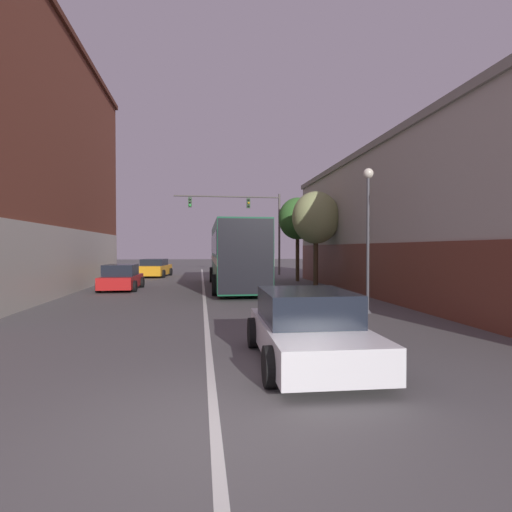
{
  "coord_description": "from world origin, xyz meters",
  "views": [
    {
      "loc": [
        -0.18,
        -4.82,
        2.21
      ],
      "look_at": [
        2.71,
        15.78,
        1.83
      ],
      "focal_mm": 28.0,
      "sensor_mm": 36.0,
      "label": 1
    }
  ],
  "objects_px": {
    "parked_car_left_near": "(155,268)",
    "street_tree_near": "(316,218)",
    "street_lamp": "(368,223)",
    "parked_car_left_mid": "(121,278)",
    "hatchback_foreground": "(308,328)",
    "street_tree_far": "(298,219)",
    "bus": "(235,253)",
    "traffic_signal_gantry": "(249,216)"
  },
  "relations": [
    {
      "from": "parked_car_left_near",
      "to": "street_tree_near",
      "type": "xyz_separation_m",
      "value": [
        10.14,
        -10.01,
        3.3
      ]
    },
    {
      "from": "parked_car_left_near",
      "to": "street_lamp",
      "type": "relative_size",
      "value": 0.9
    },
    {
      "from": "parked_car_left_near",
      "to": "street_lamp",
      "type": "distance_m",
      "value": 21.53
    },
    {
      "from": "parked_car_left_near",
      "to": "street_tree_near",
      "type": "bearing_deg",
      "value": -127.18
    },
    {
      "from": "parked_car_left_near",
      "to": "parked_car_left_mid",
      "type": "height_order",
      "value": "parked_car_left_near"
    },
    {
      "from": "hatchback_foreground",
      "to": "street_lamp",
      "type": "xyz_separation_m",
      "value": [
        3.59,
        5.4,
        2.42
      ]
    },
    {
      "from": "street_lamp",
      "to": "street_tree_far",
      "type": "xyz_separation_m",
      "value": [
        0.86,
        13.44,
        1.15
      ]
    },
    {
      "from": "street_lamp",
      "to": "street_tree_far",
      "type": "distance_m",
      "value": 13.52
    },
    {
      "from": "hatchback_foreground",
      "to": "street_tree_far",
      "type": "bearing_deg",
      "value": -11.88
    },
    {
      "from": "street_lamp",
      "to": "parked_car_left_mid",
      "type": "bearing_deg",
      "value": 137.23
    },
    {
      "from": "bus",
      "to": "street_tree_far",
      "type": "xyz_separation_m",
      "value": [
        4.59,
        3.88,
        2.24
      ]
    },
    {
      "from": "bus",
      "to": "hatchback_foreground",
      "type": "bearing_deg",
      "value": -178.95
    },
    {
      "from": "parked_car_left_mid",
      "to": "traffic_signal_gantry",
      "type": "xyz_separation_m",
      "value": [
        8.24,
        11.15,
        4.34
      ]
    },
    {
      "from": "parked_car_left_mid",
      "to": "traffic_signal_gantry",
      "type": "bearing_deg",
      "value": -35.62
    },
    {
      "from": "bus",
      "to": "traffic_signal_gantry",
      "type": "bearing_deg",
      "value": -10.53
    },
    {
      "from": "traffic_signal_gantry",
      "to": "street_tree_far",
      "type": "bearing_deg",
      "value": -69.97
    },
    {
      "from": "bus",
      "to": "traffic_signal_gantry",
      "type": "xyz_separation_m",
      "value": [
        2.1,
        10.72,
        2.99
      ]
    },
    {
      "from": "parked_car_left_mid",
      "to": "street_tree_near",
      "type": "distance_m",
      "value": 11.28
    },
    {
      "from": "hatchback_foreground",
      "to": "parked_car_left_mid",
      "type": "height_order",
      "value": "hatchback_foreground"
    },
    {
      "from": "street_lamp",
      "to": "street_tree_far",
      "type": "height_order",
      "value": "street_tree_far"
    },
    {
      "from": "traffic_signal_gantry",
      "to": "hatchback_foreground",
      "type": "bearing_deg",
      "value": -94.37
    },
    {
      "from": "traffic_signal_gantry",
      "to": "street_lamp",
      "type": "relative_size",
      "value": 1.8
    },
    {
      "from": "street_tree_far",
      "to": "street_lamp",
      "type": "bearing_deg",
      "value": -93.68
    },
    {
      "from": "traffic_signal_gantry",
      "to": "street_tree_near",
      "type": "relative_size",
      "value": 1.62
    },
    {
      "from": "hatchback_foreground",
      "to": "parked_car_left_near",
      "type": "xyz_separation_m",
      "value": [
        -5.64,
        24.71,
        0.02
      ]
    },
    {
      "from": "bus",
      "to": "street_lamp",
      "type": "bearing_deg",
      "value": -158.18
    },
    {
      "from": "parked_car_left_mid",
      "to": "street_tree_far",
      "type": "bearing_deg",
      "value": -67.26
    },
    {
      "from": "hatchback_foreground",
      "to": "parked_car_left_near",
      "type": "relative_size",
      "value": 0.94
    },
    {
      "from": "traffic_signal_gantry",
      "to": "street_tree_far",
      "type": "xyz_separation_m",
      "value": [
        2.49,
        -6.84,
        -0.76
      ]
    },
    {
      "from": "traffic_signal_gantry",
      "to": "street_lamp",
      "type": "bearing_deg",
      "value": -85.41
    },
    {
      "from": "hatchback_foreground",
      "to": "street_tree_far",
      "type": "xyz_separation_m",
      "value": [
        4.45,
        18.84,
        3.57
      ]
    },
    {
      "from": "traffic_signal_gantry",
      "to": "street_tree_near",
      "type": "distance_m",
      "value": 11.32
    },
    {
      "from": "parked_car_left_mid",
      "to": "street_tree_near",
      "type": "xyz_separation_m",
      "value": [
        10.78,
        0.17,
        3.33
      ]
    },
    {
      "from": "street_tree_far",
      "to": "parked_car_left_near",
      "type": "bearing_deg",
      "value": 149.83
    },
    {
      "from": "bus",
      "to": "traffic_signal_gantry",
      "type": "distance_m",
      "value": 11.32
    },
    {
      "from": "bus",
      "to": "street_tree_near",
      "type": "xyz_separation_m",
      "value": [
        4.64,
        -0.26,
        1.98
      ]
    },
    {
      "from": "parked_car_left_near",
      "to": "street_tree_far",
      "type": "bearing_deg",
      "value": -112.72
    },
    {
      "from": "street_tree_near",
      "to": "street_tree_far",
      "type": "distance_m",
      "value": 4.15
    },
    {
      "from": "street_tree_far",
      "to": "traffic_signal_gantry",
      "type": "bearing_deg",
      "value": 110.03
    },
    {
      "from": "traffic_signal_gantry",
      "to": "street_tree_near",
      "type": "bearing_deg",
      "value": -76.97
    },
    {
      "from": "parked_car_left_near",
      "to": "traffic_signal_gantry",
      "type": "relative_size",
      "value": 0.5
    },
    {
      "from": "parked_car_left_mid",
      "to": "street_tree_near",
      "type": "bearing_deg",
      "value": -88.26
    }
  ]
}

